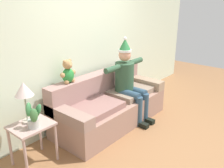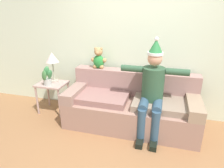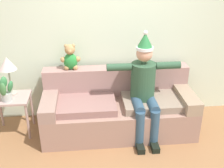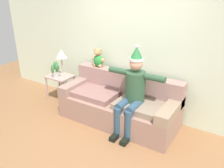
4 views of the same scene
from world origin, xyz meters
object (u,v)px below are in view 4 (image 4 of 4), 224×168
Objects in this scene: person_seated at (133,90)px; side_table at (60,80)px; couch at (120,104)px; teddy_bear at (98,58)px; table_lamp at (61,55)px; potted_plant at (55,70)px.

side_table is (-1.86, 0.20, -0.29)m from person_seated.
teddy_bear is at bearing 158.10° from couch.
potted_plant is at bearing -96.26° from table_lamp.
side_table is (-1.52, 0.03, 0.14)m from couch.
person_seated reaches higher than teddy_bear.
table_lamp reaches higher than potted_plant.
person_seated is at bearing -3.07° from potted_plant.
potted_plant reaches higher than side_table.
table_lamp reaches higher than side_table.
side_table is at bearing -96.52° from table_lamp.
teddy_bear is at bearing 9.81° from table_lamp.
teddy_bear is at bearing 15.24° from side_table.
couch is 1.67m from table_lamp.
couch is 1.59m from potted_plant.
couch is 1.01m from teddy_bear.
teddy_bear reaches higher than couch.
side_table is (-0.86, -0.23, -0.57)m from teddy_bear.
table_lamp is at bearing 83.48° from side_table.
table_lamp is 0.35m from potted_plant.
person_seated reaches higher than potted_plant.
table_lamp is at bearing -170.19° from teddy_bear.
couch is 1.53m from side_table.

